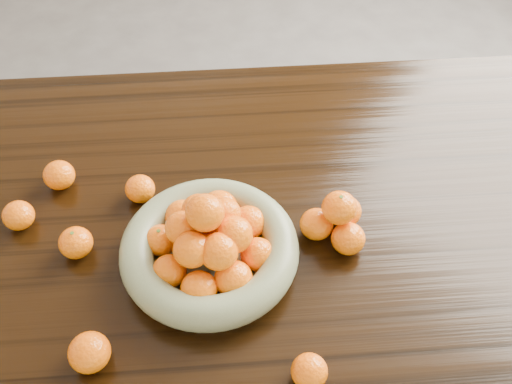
{
  "coord_description": "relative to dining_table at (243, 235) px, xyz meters",
  "views": [
    {
      "loc": [
        -0.03,
        -0.77,
        1.7
      ],
      "look_at": [
        0.03,
        -0.02,
        0.83
      ],
      "focal_mm": 40.0,
      "sensor_mm": 36.0,
      "label": 1
    }
  ],
  "objects": [
    {
      "name": "loose_orange_3",
      "position": [
        -0.39,
        0.1,
        0.12
      ],
      "size": [
        0.07,
        0.07,
        0.06
      ],
      "primitive_type": "ellipsoid",
      "color": "orange",
      "rests_on": "dining_table"
    },
    {
      "name": "ground",
      "position": [
        0.0,
        0.0,
        -0.66
      ],
      "size": [
        5.0,
        5.0,
        0.0
      ],
      "primitive_type": "plane",
      "color": "#585553",
      "rests_on": "ground"
    },
    {
      "name": "loose_orange_5",
      "position": [
        -0.46,
        -0.0,
        0.12
      ],
      "size": [
        0.07,
        0.07,
        0.06
      ],
      "primitive_type": "ellipsoid",
      "color": "orange",
      "rests_on": "dining_table"
    },
    {
      "name": "loose_orange_4",
      "position": [
        -0.22,
        0.05,
        0.12
      ],
      "size": [
        0.06,
        0.06,
        0.06
      ],
      "primitive_type": "ellipsoid",
      "color": "orange",
      "rests_on": "dining_table"
    },
    {
      "name": "orange_pyramid",
      "position": [
        0.19,
        -0.08,
        0.14
      ],
      "size": [
        0.13,
        0.14,
        0.12
      ],
      "rotation": [
        0.0,
        0.0,
        0.43
      ],
      "color": "orange",
      "rests_on": "dining_table"
    },
    {
      "name": "dining_table",
      "position": [
        0.0,
        0.0,
        0.0
      ],
      "size": [
        2.0,
        1.0,
        0.75
      ],
      "color": "black",
      "rests_on": "ground"
    },
    {
      "name": "fruit_bowl",
      "position": [
        -0.07,
        -0.13,
        0.14
      ],
      "size": [
        0.35,
        0.35,
        0.18
      ],
      "rotation": [
        0.0,
        0.0,
        0.33
      ],
      "color": "gray",
      "rests_on": "dining_table"
    },
    {
      "name": "loose_orange_1",
      "position": [
        -0.28,
        -0.32,
        0.12
      ],
      "size": [
        0.07,
        0.07,
        0.07
      ],
      "primitive_type": "ellipsoid",
      "color": "orange",
      "rests_on": "dining_table"
    },
    {
      "name": "loose_orange_2",
      "position": [
        0.09,
        -0.38,
        0.12
      ],
      "size": [
        0.06,
        0.06,
        0.06
      ],
      "primitive_type": "ellipsoid",
      "color": "orange",
      "rests_on": "dining_table"
    },
    {
      "name": "loose_orange_0",
      "position": [
        -0.33,
        -0.08,
        0.12
      ],
      "size": [
        0.07,
        0.07,
        0.06
      ],
      "primitive_type": "ellipsoid",
      "color": "orange",
      "rests_on": "dining_table"
    }
  ]
}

